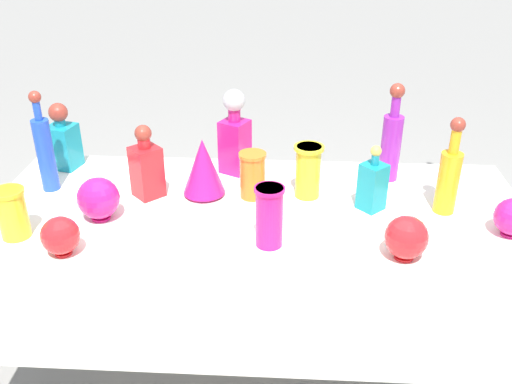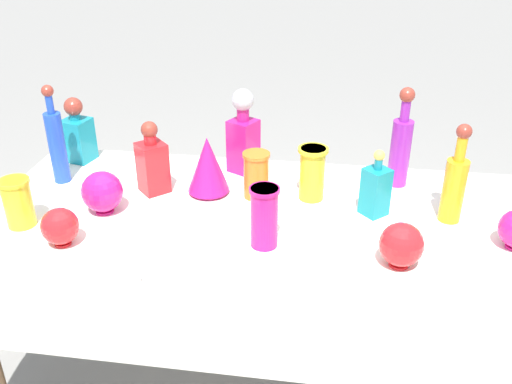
{
  "view_description": "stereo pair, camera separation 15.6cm",
  "coord_description": "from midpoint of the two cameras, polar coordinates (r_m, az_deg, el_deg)",
  "views": [
    {
      "loc": [
        0.1,
        -1.74,
        1.78
      ],
      "look_at": [
        0.0,
        0.0,
        0.86
      ],
      "focal_mm": 40.0,
      "sensor_mm": 36.0,
      "label": 1
    },
    {
      "loc": [
        0.25,
        -1.72,
        1.78
      ],
      "look_at": [
        0.0,
        0.0,
        0.86
      ],
      "focal_mm": 40.0,
      "sensor_mm": 36.0,
      "label": 2
    }
  ],
  "objects": [
    {
      "name": "square_decanter_2",
      "position": [
        2.29,
        -4.11,
        5.66
      ],
      "size": [
        0.14,
        0.14,
        0.35
      ],
      "color": "#C61972",
      "rests_on": "display_table"
    },
    {
      "name": "round_bowl_0",
      "position": [
        1.8,
        12.42,
        -4.53
      ],
      "size": [
        0.14,
        0.14,
        0.14
      ],
      "color": "red",
      "rests_on": "display_table"
    },
    {
      "name": "slender_vase_0",
      "position": [
        1.81,
        -1.13,
        -2.36
      ],
      "size": [
        0.1,
        0.1,
        0.21
      ],
      "color": "#C61972",
      "rests_on": "display_table"
    },
    {
      "name": "display_table",
      "position": [
        2.02,
        -2.27,
        -4.34
      ],
      "size": [
        1.96,
        0.97,
        0.76
      ],
      "color": "white",
      "rests_on": "ground"
    },
    {
      "name": "slender_vase_2",
      "position": [
        2.11,
        3.13,
        2.21
      ],
      "size": [
        0.11,
        0.11,
        0.2
      ],
      "color": "yellow",
      "rests_on": "display_table"
    },
    {
      "name": "fluted_vase_0",
      "position": [
        2.13,
        -7.41,
        2.5
      ],
      "size": [
        0.16,
        0.16,
        0.23
      ],
      "color": "#C61972",
      "rests_on": "display_table"
    },
    {
      "name": "round_bowl_2",
      "position": [
        2.06,
        -17.59,
        -0.66
      ],
      "size": [
        0.15,
        0.15,
        0.15
      ],
      "color": "#C61972",
      "rests_on": "display_table"
    },
    {
      "name": "price_tag_left",
      "position": [
        1.7,
        -13.94,
        -9.04
      ],
      "size": [
        0.05,
        0.02,
        0.04
      ],
      "primitive_type": "cube",
      "rotation": [
        -0.21,
        0.0,
        0.06
      ],
      "color": "white",
      "rests_on": "display_table"
    },
    {
      "name": "tall_bottle_2",
      "position": [
        2.3,
        -22.23,
        3.9
      ],
      "size": [
        0.06,
        0.06,
        0.39
      ],
      "color": "blue",
      "rests_on": "display_table"
    },
    {
      "name": "ground_plane",
      "position": [
        2.49,
        -1.89,
        -17.81
      ],
      "size": [
        40.0,
        40.0,
        0.0
      ],
      "primitive_type": "plane",
      "color": "gray"
    },
    {
      "name": "cardboard_box_behind_left",
      "position": [
        3.08,
        5.01,
        -4.54
      ],
      "size": [
        0.51,
        0.5,
        0.35
      ],
      "color": "tan",
      "rests_on": "ground"
    },
    {
      "name": "square_decanter_0",
      "position": [
        2.05,
        9.46,
        0.71
      ],
      "size": [
        0.11,
        0.11,
        0.25
      ],
      "color": "teal",
      "rests_on": "display_table"
    },
    {
      "name": "round_bowl_1",
      "position": [
        1.91,
        -21.23,
        -4.15
      ],
      "size": [
        0.12,
        0.12,
        0.13
      ],
      "color": "red",
      "rests_on": "display_table"
    },
    {
      "name": "slender_vase_1",
      "position": [
        2.06,
        -25.25,
        -1.86
      ],
      "size": [
        0.1,
        0.1,
        0.17
      ],
      "color": "yellow",
      "rests_on": "display_table"
    },
    {
      "name": "square_decanter_1",
      "position": [
        2.16,
        -12.96,
        2.44
      ],
      "size": [
        0.14,
        0.14,
        0.28
      ],
      "color": "red",
      "rests_on": "display_table"
    },
    {
      "name": "slender_vase_3",
      "position": [
        2.11,
        -2.48,
        1.8
      ],
      "size": [
        0.1,
        0.1,
        0.18
      ],
      "color": "orange",
      "rests_on": "display_table"
    },
    {
      "name": "price_tag_center",
      "position": [
        1.65,
        9.83,
        -10.07
      ],
      "size": [
        0.06,
        0.02,
        0.04
      ],
      "primitive_type": "cube",
      "rotation": [
        -0.21,
        0.0,
        -0.06
      ],
      "color": "white",
      "rests_on": "display_table"
    },
    {
      "name": "square_decanter_3",
      "position": [
        2.49,
        -20.48,
        4.86
      ],
      "size": [
        0.13,
        0.13,
        0.28
      ],
      "color": "teal",
      "rests_on": "display_table"
    },
    {
      "name": "tall_bottle_0",
      "position": [
        2.07,
        16.73,
        1.58
      ],
      "size": [
        0.08,
        0.08,
        0.36
      ],
      "color": "orange",
      "rests_on": "display_table"
    },
    {
      "name": "tall_bottle_1",
      "position": [
        2.26,
        11.48,
        5.03
      ],
      "size": [
        0.08,
        0.08,
        0.39
      ],
      "color": "purple",
      "rests_on": "display_table"
    }
  ]
}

